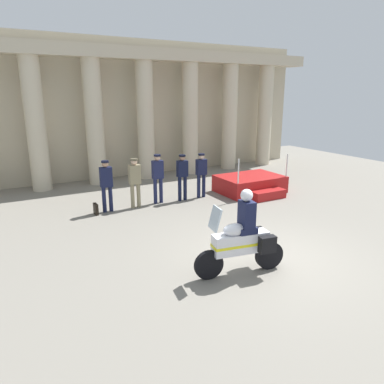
{
  "coord_description": "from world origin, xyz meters",
  "views": [
    {
      "loc": [
        -5.42,
        -6.04,
        3.81
      ],
      "look_at": [
        -0.73,
        2.46,
        1.13
      ],
      "focal_mm": 33.58,
      "sensor_mm": 36.0,
      "label": 1
    }
  ],
  "objects_px": {
    "officer_in_row_0": "(106,182)",
    "officer_in_row_2": "(158,175)",
    "reviewing_stand": "(251,185)",
    "motorcycle_with_rider": "(244,239)",
    "officer_in_row_4": "(201,172)",
    "officer_in_row_1": "(135,179)",
    "briefcase_on_ground": "(96,209)",
    "officer_in_row_3": "(182,174)"
  },
  "relations": [
    {
      "from": "reviewing_stand",
      "to": "motorcycle_with_rider",
      "type": "bearing_deg",
      "value": -129.37
    },
    {
      "from": "officer_in_row_0",
      "to": "officer_in_row_2",
      "type": "height_order",
      "value": "officer_in_row_2"
    },
    {
      "from": "officer_in_row_1",
      "to": "officer_in_row_4",
      "type": "relative_size",
      "value": 1.03
    },
    {
      "from": "reviewing_stand",
      "to": "officer_in_row_2",
      "type": "bearing_deg",
      "value": 173.13
    },
    {
      "from": "briefcase_on_ground",
      "to": "reviewing_stand",
      "type": "bearing_deg",
      "value": -2.61
    },
    {
      "from": "officer_in_row_3",
      "to": "officer_in_row_4",
      "type": "relative_size",
      "value": 1.02
    },
    {
      "from": "officer_in_row_1",
      "to": "briefcase_on_ground",
      "type": "bearing_deg",
      "value": 3.95
    },
    {
      "from": "officer_in_row_3",
      "to": "briefcase_on_ground",
      "type": "distance_m",
      "value": 3.3
    },
    {
      "from": "officer_in_row_3",
      "to": "officer_in_row_1",
      "type": "bearing_deg",
      "value": 0.16
    },
    {
      "from": "officer_in_row_3",
      "to": "officer_in_row_4",
      "type": "xyz_separation_m",
      "value": [
        0.81,
        0.03,
        -0.02
      ]
    },
    {
      "from": "officer_in_row_1",
      "to": "officer_in_row_4",
      "type": "xyz_separation_m",
      "value": [
        2.61,
        0.01,
        -0.02
      ]
    },
    {
      "from": "reviewing_stand",
      "to": "officer_in_row_4",
      "type": "distance_m",
      "value": 2.2
    },
    {
      "from": "reviewing_stand",
      "to": "motorcycle_with_rider",
      "type": "relative_size",
      "value": 1.19
    },
    {
      "from": "officer_in_row_1",
      "to": "officer_in_row_2",
      "type": "xyz_separation_m",
      "value": [
        0.89,
        0.11,
        0.03
      ]
    },
    {
      "from": "officer_in_row_0",
      "to": "reviewing_stand",
      "type": "bearing_deg",
      "value": 177.22
    },
    {
      "from": "reviewing_stand",
      "to": "officer_in_row_3",
      "type": "height_order",
      "value": "officer_in_row_3"
    },
    {
      "from": "officer_in_row_0",
      "to": "officer_in_row_1",
      "type": "height_order",
      "value": "officer_in_row_0"
    },
    {
      "from": "officer_in_row_2",
      "to": "officer_in_row_4",
      "type": "relative_size",
      "value": 1.05
    },
    {
      "from": "officer_in_row_2",
      "to": "reviewing_stand",
      "type": "bearing_deg",
      "value": 174.05
    },
    {
      "from": "motorcycle_with_rider",
      "to": "officer_in_row_3",
      "type": "bearing_deg",
      "value": -94.45
    },
    {
      "from": "officer_in_row_1",
      "to": "briefcase_on_ground",
      "type": "height_order",
      "value": "officer_in_row_1"
    },
    {
      "from": "officer_in_row_0",
      "to": "officer_in_row_3",
      "type": "xyz_separation_m",
      "value": [
        2.77,
        -0.04,
        -0.01
      ]
    },
    {
      "from": "reviewing_stand",
      "to": "officer_in_row_4",
      "type": "xyz_separation_m",
      "value": [
        -2.07,
        0.36,
        0.67
      ]
    },
    {
      "from": "officer_in_row_0",
      "to": "officer_in_row_2",
      "type": "distance_m",
      "value": 1.86
    },
    {
      "from": "reviewing_stand",
      "to": "briefcase_on_ground",
      "type": "relative_size",
      "value": 6.85
    },
    {
      "from": "officer_in_row_2",
      "to": "motorcycle_with_rider",
      "type": "bearing_deg",
      "value": 86.06
    },
    {
      "from": "officer_in_row_3",
      "to": "motorcycle_with_rider",
      "type": "distance_m",
      "value": 5.71
    },
    {
      "from": "motorcycle_with_rider",
      "to": "briefcase_on_ground",
      "type": "height_order",
      "value": "motorcycle_with_rider"
    },
    {
      "from": "briefcase_on_ground",
      "to": "officer_in_row_0",
      "type": "bearing_deg",
      "value": 11.85
    },
    {
      "from": "reviewing_stand",
      "to": "officer_in_row_3",
      "type": "relative_size",
      "value": 1.46
    },
    {
      "from": "reviewing_stand",
      "to": "officer_in_row_4",
      "type": "relative_size",
      "value": 1.48
    },
    {
      "from": "officer_in_row_2",
      "to": "briefcase_on_ground",
      "type": "bearing_deg",
      "value": 5.42
    },
    {
      "from": "officer_in_row_3",
      "to": "briefcase_on_ground",
      "type": "height_order",
      "value": "officer_in_row_3"
    },
    {
      "from": "reviewing_stand",
      "to": "officer_in_row_1",
      "type": "distance_m",
      "value": 4.74
    },
    {
      "from": "officer_in_row_1",
      "to": "officer_in_row_2",
      "type": "distance_m",
      "value": 0.9
    },
    {
      "from": "officer_in_row_1",
      "to": "motorcycle_with_rider",
      "type": "distance_m",
      "value": 5.57
    },
    {
      "from": "reviewing_stand",
      "to": "briefcase_on_ground",
      "type": "height_order",
      "value": "reviewing_stand"
    },
    {
      "from": "officer_in_row_2",
      "to": "briefcase_on_ground",
      "type": "xyz_separation_m",
      "value": [
        -2.28,
        -0.18,
        -0.86
      ]
    },
    {
      "from": "officer_in_row_3",
      "to": "motorcycle_with_rider",
      "type": "xyz_separation_m",
      "value": [
        -1.39,
        -5.53,
        -0.21
      ]
    },
    {
      "from": "motorcycle_with_rider",
      "to": "officer_in_row_2",
      "type": "bearing_deg",
      "value": -85.23
    },
    {
      "from": "officer_in_row_0",
      "to": "officer_in_row_3",
      "type": "bearing_deg",
      "value": -179.88
    },
    {
      "from": "officer_in_row_1",
      "to": "officer_in_row_2",
      "type": "bearing_deg",
      "value": -172.27
    }
  ]
}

